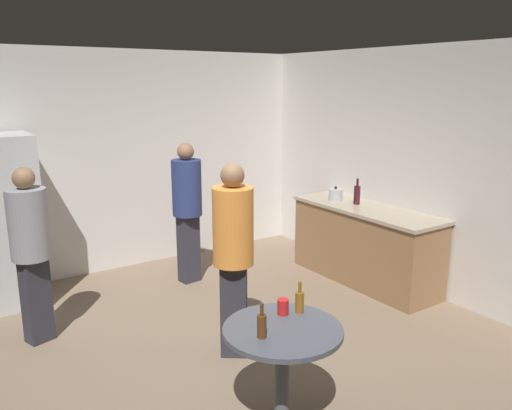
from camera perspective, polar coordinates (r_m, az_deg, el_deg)
The scene contains 14 objects.
ground_plane at distance 4.72m, azimuth -3.94°, elevation -16.62°, with size 5.20×5.20×0.10m, color #7A6651.
wall_back at distance 6.57m, azimuth -15.85°, elevation 4.51°, with size 5.32×0.06×2.70m, color silver.
wall_side_right at distance 5.94m, azimuth 18.32°, elevation 3.42°, with size 0.06×5.20×2.70m, color silver.
refrigerator at distance 5.96m, azimuth -26.20°, elevation -1.68°, with size 0.70×0.68×1.80m.
kitchen_counter at distance 6.22m, azimuth 11.91°, elevation -4.28°, with size 0.64×1.91×0.90m.
kettle at distance 6.38m, azimuth 8.79°, elevation 1.14°, with size 0.24×0.17×0.18m.
wine_bottle_on_counter at distance 6.21m, azimuth 11.08°, elevation 1.15°, with size 0.08×0.08×0.31m.
foreground_table at distance 3.55m, azimuth 2.96°, elevation -14.89°, with size 0.80×0.80×0.73m.
beer_bottle_amber at distance 3.69m, azimuth 4.83°, elevation -10.53°, with size 0.06×0.06×0.23m.
beer_bottle_brown at distance 3.35m, azimuth 0.64°, elevation -13.11°, with size 0.06×0.06×0.23m.
plastic_cup_red at distance 3.66m, azimuth 2.99°, elevation -11.16°, with size 0.08×0.08×0.11m, color red.
person_in_navy_shirt at distance 6.00m, azimuth -7.61°, elevation 0.31°, with size 0.37×0.37×1.65m.
person_in_gray_shirt at distance 4.96m, azimuth -23.63°, elevation -3.82°, with size 0.43×0.43×1.61m.
person_in_orange_shirt at distance 4.31m, azimuth -2.53°, elevation -4.57°, with size 0.48×0.48×1.68m.
Camera 1 is at (-2.04, -3.55, 2.31)m, focal length 36.25 mm.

